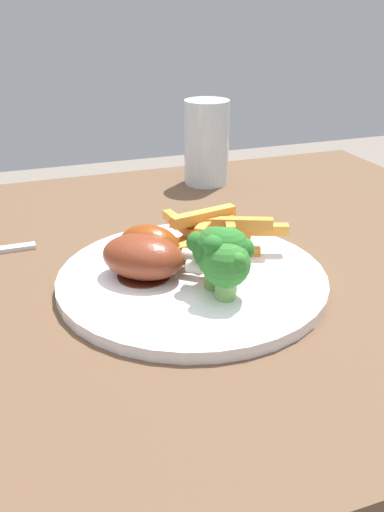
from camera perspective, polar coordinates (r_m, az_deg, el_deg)
dining_table at (r=0.66m, az=-8.15°, el=-10.93°), size 1.05×0.70×0.74m
dinner_plate at (r=0.56m, az=0.00°, el=-2.40°), size 0.27×0.27×0.01m
broccoli_floret_front at (r=0.51m, az=3.69°, el=0.49°), size 0.05×0.05×0.06m
broccoli_floret_middle at (r=0.50m, az=3.57°, el=-0.84°), size 0.05×0.05×0.06m
broccoli_floret_back at (r=0.52m, az=2.54°, el=0.62°), size 0.05×0.05×0.06m
carrot_fries_pile at (r=0.59m, az=1.79°, el=2.14°), size 0.16×0.12×0.05m
chicken_drumstick_near at (r=0.55m, az=-4.65°, el=-0.18°), size 0.13×0.11×0.04m
chicken_drumstick_far at (r=0.56m, az=-4.01°, el=0.80°), size 0.10×0.09×0.05m
water_glass at (r=0.86m, az=1.51°, el=11.63°), size 0.07×0.07×0.13m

